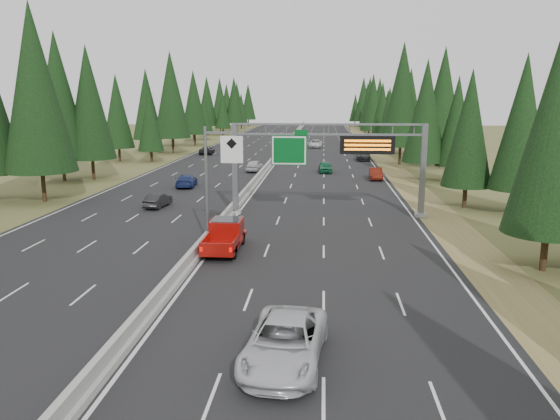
{
  "coord_description": "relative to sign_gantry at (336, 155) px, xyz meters",
  "views": [
    {
      "loc": [
        7.85,
        -11.03,
        9.91
      ],
      "look_at": [
        5.4,
        20.0,
        3.53
      ],
      "focal_mm": 35.0,
      "sensor_mm": 36.0,
      "label": 1
    }
  ],
  "objects": [
    {
      "name": "tree_row_right",
      "position": [
        13.07,
        33.6,
        3.77
      ],
      "size": [
        11.84,
        240.41,
        18.98
      ],
      "color": "black",
      "rests_on": "ground"
    },
    {
      "name": "sign_gantry",
      "position": [
        0.0,
        0.0,
        0.0
      ],
      "size": [
        16.75,
        0.98,
        7.8
      ],
      "color": "slate",
      "rests_on": "road"
    },
    {
      "name": "car_onc_white",
      "position": [
        -10.42,
        28.12,
        -4.41
      ],
      "size": [
        2.21,
        4.73,
        1.57
      ],
      "primitive_type": "imported",
      "rotation": [
        0.0,
        0.0,
        3.06
      ],
      "color": "#BCBCBC",
      "rests_on": "road"
    },
    {
      "name": "car_ahead_far",
      "position": [
        -6.14,
        88.31,
        -4.43
      ],
      "size": [
        1.86,
        4.47,
        1.51
      ],
      "primitive_type": "imported",
      "rotation": [
        0.0,
        0.0,
        -0.02
      ],
      "color": "black",
      "rests_on": "road"
    },
    {
      "name": "red_pickup",
      "position": [
        -7.42,
        -11.22,
        -4.12
      ],
      "size": [
        2.11,
        5.92,
        1.93
      ],
      "color": "black",
      "rests_on": "road"
    },
    {
      "name": "tree_row_left",
      "position": [
        -30.78,
        26.95,
        4.12
      ],
      "size": [
        11.8,
        241.73,
        18.77
      ],
      "color": "black",
      "rests_on": "ground"
    },
    {
      "name": "car_ahead_white",
      "position": [
        -2.64,
        66.01,
        -4.41
      ],
      "size": [
        2.81,
        5.69,
        1.55
      ],
      "primitive_type": "imported",
      "rotation": [
        0.0,
        0.0,
        -0.04
      ],
      "color": "silver",
      "rests_on": "road"
    },
    {
      "name": "car_ahead_dkgrey",
      "position": [
        5.48,
        43.44,
        -4.38
      ],
      "size": [
        2.55,
        5.66,
        1.61
      ],
      "primitive_type": "imported",
      "rotation": [
        0.0,
        0.0,
        -0.05
      ],
      "color": "black",
      "rests_on": "road"
    },
    {
      "name": "median_barrier",
      "position": [
        -8.92,
        45.12,
        -4.85
      ],
      "size": [
        0.7,
        260.0,
        0.85
      ],
      "color": "gray",
      "rests_on": "road"
    },
    {
      "name": "shoulder_right",
      "position": [
        8.88,
        45.12,
        -5.24
      ],
      "size": [
        3.6,
        260.0,
        0.06
      ],
      "primitive_type": "cube",
      "color": "olive",
      "rests_on": "ground"
    },
    {
      "name": "car_ahead_dkred",
      "position": [
        5.48,
        21.69,
        -4.47
      ],
      "size": [
        1.63,
        4.38,
        1.43
      ],
      "primitive_type": "imported",
      "rotation": [
        0.0,
        0.0,
        -0.03
      ],
      "color": "#60180D",
      "rests_on": "road"
    },
    {
      "name": "road",
      "position": [
        -8.92,
        45.12,
        -5.23
      ],
      "size": [
        32.0,
        260.0,
        0.08
      ],
      "primitive_type": "cube",
      "color": "black",
      "rests_on": "ground"
    },
    {
      "name": "shoulder_left",
      "position": [
        -26.72,
        45.12,
        -5.24
      ],
      "size": [
        3.6,
        260.0,
        0.06
      ],
      "primitive_type": "cube",
      "color": "#4F5527",
      "rests_on": "ground"
    },
    {
      "name": "car_onc_blue",
      "position": [
        -16.43,
        14.2,
        -4.48
      ],
      "size": [
        2.42,
        5.04,
        1.41
      ],
      "primitive_type": "imported",
      "rotation": [
        0.0,
        0.0,
        3.23
      ],
      "color": "navy",
      "rests_on": "road"
    },
    {
      "name": "car_ahead_green",
      "position": [
        -0.73,
        27.76,
        -4.45
      ],
      "size": [
        1.95,
        4.43,
        1.49
      ],
      "primitive_type": "imported",
      "rotation": [
        0.0,
        0.0,
        0.05
      ],
      "color": "#17643E",
      "rests_on": "road"
    },
    {
      "name": "hov_sign_pole",
      "position": [
        -8.33,
        -9.92,
        -0.54
      ],
      "size": [
        2.8,
        0.5,
        8.0
      ],
      "color": "slate",
      "rests_on": "road"
    },
    {
      "name": "car_onc_near",
      "position": [
        -16.16,
        2.34,
        -4.55
      ],
      "size": [
        1.74,
        4.02,
        1.29
      ],
      "primitive_type": "imported",
      "rotation": [
        0.0,
        0.0,
        3.04
      ],
      "color": "black",
      "rests_on": "road"
    },
    {
      "name": "car_onc_far",
      "position": [
        -21.88,
        50.91,
        -4.48
      ],
      "size": [
        2.76,
        5.27,
        1.42
      ],
      "primitive_type": "imported",
      "rotation": [
        0.0,
        0.0,
        3.22
      ],
      "color": "black",
      "rests_on": "road"
    },
    {
      "name": "silver_minivan",
      "position": [
        -2.38,
        -26.88,
        -4.34
      ],
      "size": [
        3.36,
        6.33,
        1.69
      ],
      "primitive_type": "imported",
      "rotation": [
        0.0,
        0.0,
        -0.09
      ],
      "color": "silver",
      "rests_on": "road"
    }
  ]
}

